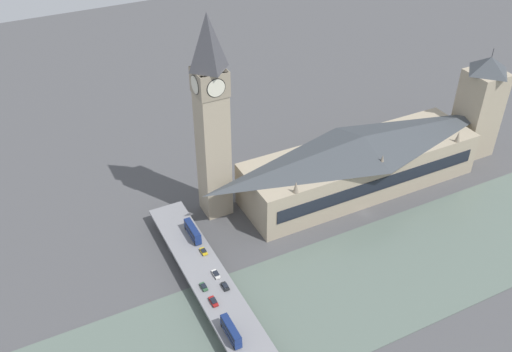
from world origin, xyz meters
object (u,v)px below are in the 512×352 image
object	(u,v)px
victoria_tower	(479,106)
car_southbound_lead	(225,286)
road_bridge	(236,325)
car_southbound_tail	(216,274)
clock_tower	(212,116)
parliament_hall	(360,162)
car_northbound_mid	(214,301)
double_decker_bus_mid	(193,231)
double_decker_bus_rear	(231,331)
car_southbound_extra	(204,251)
car_northbound_tail	(204,287)

from	to	relation	value
victoria_tower	car_southbound_lead	world-z (taller)	victoria_tower
victoria_tower	road_bridge	xyz separation A→B (m)	(-49.16, 147.33, -19.69)
car_southbound_tail	clock_tower	bearing A→B (deg)	-23.46
parliament_hall	car_northbound_mid	xyz separation A→B (m)	(-38.17, 85.50, -6.52)
double_decker_bus_mid	car_northbound_mid	distance (m)	34.63
road_bridge	double_decker_bus_rear	distance (m)	6.86
clock_tower	car_southbound_extra	distance (m)	50.27
double_decker_bus_rear	clock_tower	bearing A→B (deg)	-19.64
clock_tower	double_decker_bus_rear	size ratio (longest dim) A/B	7.47
car_southbound_extra	car_southbound_lead	bearing A→B (deg)	179.76
double_decker_bus_mid	car_southbound_lead	distance (m)	29.63
clock_tower	victoria_tower	xyz separation A→B (m)	(-13.33, -127.02, -20.51)
double_decker_bus_mid	car_southbound_lead	size ratio (longest dim) A/B	2.99
parliament_hall	double_decker_bus_mid	xyz separation A→B (m)	(-4.15, 79.31, -4.54)
car_southbound_extra	car_northbound_mid	bearing A→B (deg)	165.16
car_northbound_tail	victoria_tower	bearing A→B (deg)	-78.52
car_northbound_mid	car_northbound_tail	world-z (taller)	car_northbound_mid
road_bridge	car_northbound_mid	size ratio (longest dim) A/B	28.86
victoria_tower	car_southbound_lead	size ratio (longest dim) A/B	13.23
parliament_hall	car_southbound_lead	distance (m)	86.36
road_bridge	car_southbound_extra	world-z (taller)	car_southbound_extra
road_bridge	car_northbound_mid	distance (m)	11.48
double_decker_bus_mid	car_northbound_tail	xyz separation A→B (m)	(-26.39, 6.54, -2.02)
parliament_hall	car_southbound_tail	size ratio (longest dim) A/B	23.72
double_decker_bus_mid	car_southbound_tail	distance (m)	22.89
road_bridge	double_decker_bus_mid	distance (m)	45.23
road_bridge	double_decker_bus_mid	world-z (taller)	double_decker_bus_mid
road_bridge	double_decker_bus_mid	xyz separation A→B (m)	(44.96, -3.24, 3.79)
car_southbound_lead	car_southbound_extra	world-z (taller)	car_southbound_lead
double_decker_bus_mid	car_northbound_tail	distance (m)	27.26
road_bridge	car_southbound_tail	xyz separation A→B (m)	(22.16, -2.81, 1.78)
car_northbound_mid	car_southbound_lead	world-z (taller)	car_northbound_mid
parliament_hall	car_northbound_tail	distance (m)	91.35
road_bridge	car_northbound_mid	xyz separation A→B (m)	(10.94, 2.95, 1.81)
car_northbound_tail	car_southbound_lead	xyz separation A→B (m)	(-3.17, -6.60, 0.02)
road_bridge	car_southbound_lead	bearing A→B (deg)	-12.13
car_northbound_mid	car_southbound_tail	bearing A→B (deg)	-27.16
victoria_tower	car_southbound_extra	distance (m)	145.75
clock_tower	car_southbound_tail	world-z (taller)	clock_tower
double_decker_bus_rear	car_northbound_mid	world-z (taller)	double_decker_bus_rear
car_northbound_mid	car_southbound_lead	distance (m)	7.68
double_decker_bus_rear	parliament_hall	bearing A→B (deg)	-58.16
double_decker_bus_mid	car_northbound_mid	bearing A→B (deg)	169.68
parliament_hall	car_northbound_mid	distance (m)	93.86
car_southbound_tail	parliament_hall	bearing A→B (deg)	-71.33
car_southbound_lead	car_northbound_tail	bearing A→B (deg)	64.33
victoria_tower	road_bridge	bearing A→B (deg)	108.45
clock_tower	car_northbound_tail	xyz separation A→B (m)	(-43.92, 23.60, -38.44)
double_decker_bus_rear	car_southbound_tail	world-z (taller)	double_decker_bus_rear
car_southbound_lead	clock_tower	bearing A→B (deg)	-19.85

